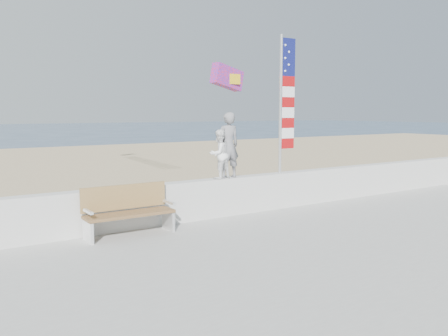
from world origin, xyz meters
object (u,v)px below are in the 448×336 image
(child, at_px, (219,154))
(flag, at_px, (284,98))
(adult, at_px, (228,145))
(bench, at_px, (128,210))

(child, bearing_deg, flag, 169.56)
(flag, bearing_deg, adult, 179.99)
(bench, bearing_deg, adult, 9.42)
(adult, distance_m, bench, 3.01)
(adult, distance_m, child, 0.32)
(adult, relative_size, bench, 0.87)
(child, distance_m, bench, 2.71)
(child, relative_size, flag, 0.33)
(child, distance_m, flag, 2.40)
(bench, xyz_separation_m, flag, (4.48, 0.45, 2.30))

